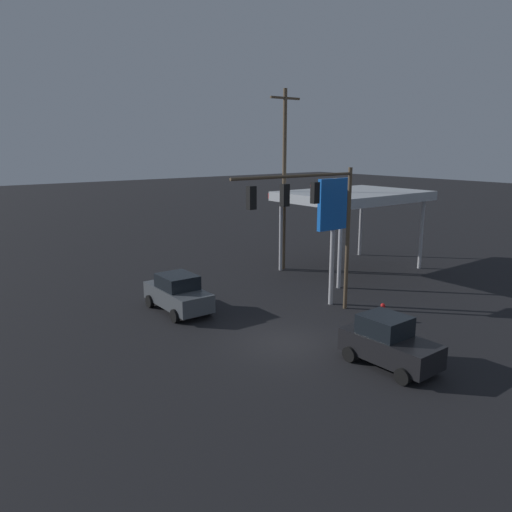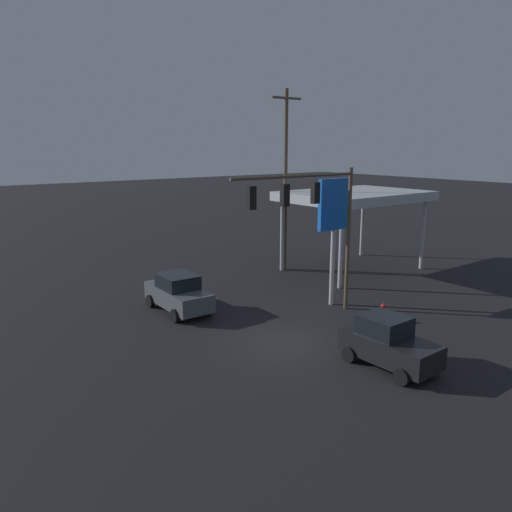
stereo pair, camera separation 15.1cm
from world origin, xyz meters
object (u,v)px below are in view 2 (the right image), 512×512
utility_pole (285,178)px  hatchback_crossing (388,343)px  sedan_waiting (178,293)px  price_sign (334,213)px  traffic_signal_assembly (310,209)px  fire_hydrant (383,312)px

utility_pole → hatchback_crossing: size_ratio=3.11×
hatchback_crossing → sedan_waiting: hatchback_crossing is taller
hatchback_crossing → sedan_waiting: size_ratio=0.87×
price_sign → hatchback_crossing: size_ratio=1.75×
price_sign → hatchback_crossing: 8.71m
utility_pole → traffic_signal_assembly: bearing=56.6°
price_sign → fire_hydrant: price_sign is taller
price_sign → fire_hydrant: (-0.13, 3.36, -4.50)m
price_sign → sedan_waiting: bearing=-29.1°
utility_pole → price_sign: size_ratio=1.78×
price_sign → fire_hydrant: 5.62m
utility_pole → sedan_waiting: bearing=19.4°
sedan_waiting → traffic_signal_assembly: bearing=43.8°
traffic_signal_assembly → fire_hydrant: bearing=137.9°
fire_hydrant → traffic_signal_assembly: bearing=-42.1°
traffic_signal_assembly → utility_pole: bearing=-123.4°
price_sign → hatchback_crossing: (3.76, 6.76, -3.99)m
price_sign → sedan_waiting: size_ratio=1.51×
traffic_signal_assembly → sedan_waiting: size_ratio=1.65×
sedan_waiting → fire_hydrant: size_ratio=5.03×
traffic_signal_assembly → hatchback_crossing: (1.21, 5.82, -4.48)m
traffic_signal_assembly → price_sign: (-2.55, -0.94, -0.48)m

